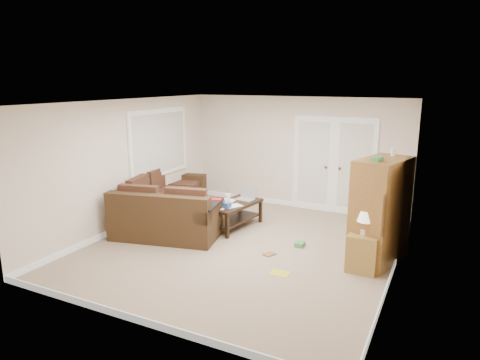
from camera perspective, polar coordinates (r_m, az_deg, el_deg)
The scene contains 17 objects.
floor at distance 7.58m, azimuth 0.39°, elevation -8.88°, with size 5.50×5.50×0.00m, color tan.
ceiling at distance 7.03m, azimuth 0.43°, elevation 10.36°, with size 5.00×5.50×0.02m, color white.
wall_left at distance 8.57m, azimuth -14.79°, elevation 2.02°, with size 0.02×5.50×2.50m, color silver.
wall_right at distance 6.53m, azimuth 20.52°, elevation -1.81°, with size 0.02×5.50×2.50m, color silver.
wall_back at distance 9.70m, azimuth 7.57°, elevation 3.60°, with size 5.00×0.02×2.50m, color silver.
wall_front at distance 4.97m, azimuth -13.72°, elevation -5.93°, with size 5.00×0.02×2.50m, color silver.
baseboards at distance 7.56m, azimuth 0.39°, elevation -8.53°, with size 5.00×5.50×0.10m, color white, non-canonical shape.
french_doors at distance 9.47m, azimuth 12.33°, elevation 1.86°, with size 1.80×0.05×2.13m.
window_left at distance 9.27m, azimuth -10.67°, elevation 4.92°, with size 0.05×1.92×1.42m.
sectional_sofa at distance 8.73m, azimuth -9.76°, elevation -3.60°, with size 2.55×3.06×0.90m.
coffee_table at distance 8.45m, azimuth -0.74°, elevation -4.53°, with size 0.79×1.30×0.84m.
tv_armoire at distance 7.07m, azimuth 18.19°, elevation -3.91°, with size 0.84×1.17×1.80m.
side_cabinet at distance 6.84m, azimuth 16.13°, elevation -8.85°, with size 0.46×0.46×0.95m.
space_heater at distance 9.28m, azimuth 16.57°, elevation -4.36°, with size 0.11×0.09×0.27m, color white.
floor_magazine at distance 6.63m, azimuth 5.30°, elevation -12.27°, with size 0.29×0.23×0.01m, color gold.
floor_greenbox at distance 7.65m, azimuth 7.98°, elevation -8.47°, with size 0.14×0.19×0.08m, color #408E49.
floor_book at distance 7.32m, azimuth 3.55°, elevation -9.66°, with size 0.15×0.21×0.02m, color brown.
Camera 1 is at (3.08, -6.31, 2.85)m, focal length 32.00 mm.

